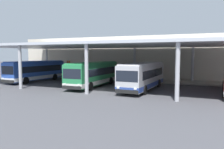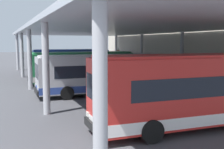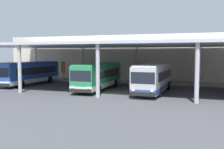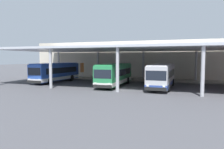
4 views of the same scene
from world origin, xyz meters
The scene contains 10 objects.
ground_plane centered at (0.00, 0.00, 0.00)m, with size 200.00×200.00×0.00m, color #47474C.
platform_kerb centered at (0.00, 11.75, 0.09)m, with size 42.00×4.50×0.18m, color gray.
station_building_facade centered at (0.00, 15.00, 3.67)m, with size 48.00×1.60×7.33m, color beige.
canopy_shelter centered at (0.00, 5.50, 5.29)m, with size 40.00×17.00×5.55m.
bus_nearest_bay centered at (-13.01, 4.32, 1.66)m, with size 3.03×10.63×3.17m.
bus_second_bay centered at (-2.11, 2.87, 1.66)m, with size 2.91×10.59×3.17m.
bus_middle_bay centered at (4.57, 2.73, 1.66)m, with size 2.88×10.58×3.17m.
bench_waiting centered at (-6.81, 11.82, 0.66)m, with size 1.80×0.45×0.92m.
trash_bin centered at (-4.48, 11.81, 0.68)m, with size 0.52×0.52×0.98m.
banner_sign centered at (-11.55, 10.94, 1.98)m, with size 0.70×0.12×3.20m.
Camera 3 is at (9.71, -26.09, 4.29)m, focal length 41.85 mm.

